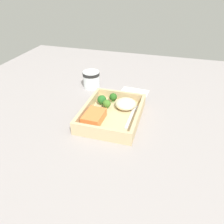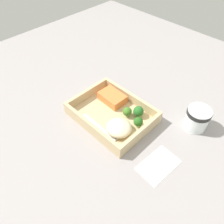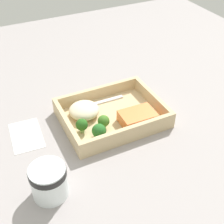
{
  "view_description": "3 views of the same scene",
  "coord_description": "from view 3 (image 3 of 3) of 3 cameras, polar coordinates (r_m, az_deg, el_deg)",
  "views": [
    {
      "loc": [
        -66.04,
        -19.24,
        46.75
      ],
      "look_at": [
        0.0,
        0.0,
        2.7
      ],
      "focal_mm": 35.0,
      "sensor_mm": 36.0,
      "label": 1
    },
    {
      "loc": [
        36.93,
        -37.26,
        57.86
      ],
      "look_at": [
        0.0,
        0.0,
        2.7
      ],
      "focal_mm": 35.0,
      "sensor_mm": 36.0,
      "label": 2
    },
    {
      "loc": [
        29.56,
        60.75,
        55.92
      ],
      "look_at": [
        0.0,
        0.0,
        2.7
      ],
      "focal_mm": 50.0,
      "sensor_mm": 36.0,
      "label": 3
    }
  ],
  "objects": [
    {
      "name": "tray_rim",
      "position": [
        0.86,
        -0.0,
        0.17
      ],
      "size": [
        27.43,
        21.01,
        3.64
      ],
      "color": "tan",
      "rests_on": "takeout_tray"
    },
    {
      "name": "receipt_slip",
      "position": [
        0.86,
        -15.41,
        -4.1
      ],
      "size": [
        8.67,
        12.96,
        0.24
      ],
      "primitive_type": "cube",
      "rotation": [
        0.0,
        0.0,
        -0.07
      ],
      "color": "white",
      "rests_on": "ground_plane"
    },
    {
      "name": "salmon_fillet",
      "position": [
        0.84,
        4.7,
        -1.01
      ],
      "size": [
        9.68,
        6.87,
        3.18
      ],
      "primitive_type": "cube",
      "rotation": [
        0.0,
        0.0,
        -0.03
      ],
      "color": "orange",
      "rests_on": "takeout_tray"
    },
    {
      "name": "broccoli_floret_1",
      "position": [
        0.79,
        -2.4,
        -3.48
      ],
      "size": [
        3.65,
        3.65,
        4.02
      ],
      "color": "#7D9A5A",
      "rests_on": "takeout_tray"
    },
    {
      "name": "paper_cup",
      "position": [
        0.68,
        -11.5,
        -12.14
      ],
      "size": [
        7.92,
        7.92,
        7.9
      ],
      "color": "white",
      "rests_on": "ground_plane"
    },
    {
      "name": "takeout_tray",
      "position": [
        0.87,
        -0.0,
        -1.08
      ],
      "size": [
        27.43,
        21.01,
        1.2
      ],
      "primitive_type": "cube",
      "color": "tan",
      "rests_on": "ground_plane"
    },
    {
      "name": "broccoli_floret_2",
      "position": [
        0.82,
        -1.54,
        -1.7
      ],
      "size": [
        3.18,
        3.18,
        3.87
      ],
      "color": "#7D9E5D",
      "rests_on": "takeout_tray"
    },
    {
      "name": "mashed_potatoes",
      "position": [
        0.86,
        -5.11,
        0.32
      ],
      "size": [
        8.51,
        8.34,
        3.66
      ],
      "primitive_type": "ellipsoid",
      "color": "beige",
      "rests_on": "takeout_tray"
    },
    {
      "name": "broccoli_floret_3",
      "position": [
        0.81,
        -5.54,
        -2.38
      ],
      "size": [
        3.16,
        3.16,
        3.98
      ],
      "color": "#83AF63",
      "rests_on": "takeout_tray"
    },
    {
      "name": "fork",
      "position": [
        0.91,
        -3.13,
        1.51
      ],
      "size": [
        15.82,
        2.25,
        0.44
      ],
      "color": "silver",
      "rests_on": "takeout_tray"
    },
    {
      "name": "ground_plane",
      "position": [
        0.88,
        -0.0,
        -1.89
      ],
      "size": [
        160.0,
        160.0,
        2.0
      ],
      "primitive_type": "cube",
      "color": "gray"
    }
  ]
}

